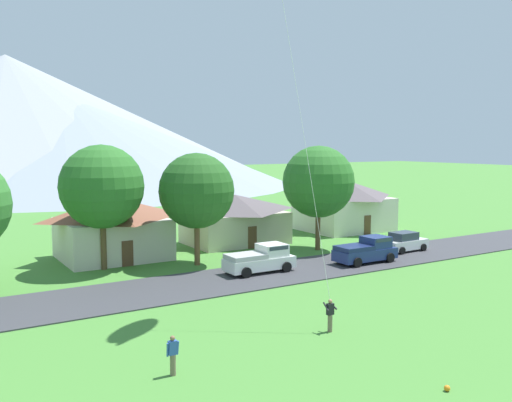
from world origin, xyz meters
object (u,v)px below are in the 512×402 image
(tree_near_right, at_px, (102,187))
(tree_far_right, at_px, (318,182))
(pickup_truck_navy_east_side, at_px, (366,250))
(watcher_person, at_px, (173,355))
(house_rightmost, at_px, (112,227))
(house_leftmost, at_px, (344,204))
(parked_car_white_mid_west, at_px, (404,242))
(house_right_center, at_px, (235,218))
(pickup_truck_white_west_side, at_px, (261,259))
(soccer_ball, at_px, (447,388))
(tree_center, at_px, (197,191))

(tree_near_right, relative_size, tree_far_right, 1.01)
(pickup_truck_navy_east_side, xyz_separation_m, watcher_person, (-21.57, -11.83, -0.18))
(house_rightmost, relative_size, watcher_person, 5.24)
(house_rightmost, distance_m, tree_far_right, 18.00)
(house_leftmost, xyz_separation_m, house_rightmost, (-26.15, -1.61, -0.21))
(tree_far_right, bearing_deg, house_rightmost, 160.01)
(tree_far_right, xyz_separation_m, parked_car_white_mid_west, (5.84, -4.74, -5.20))
(watcher_person, bearing_deg, tree_near_right, 80.95)
(house_right_center, relative_size, parked_car_white_mid_west, 2.25)
(tree_far_right, bearing_deg, house_leftmost, 38.69)
(pickup_truck_white_west_side, relative_size, pickup_truck_navy_east_side, 1.00)
(house_leftmost, relative_size, soccer_ball, 39.95)
(pickup_truck_navy_east_side, distance_m, watcher_person, 24.60)
(pickup_truck_navy_east_side, bearing_deg, pickup_truck_white_west_side, 169.90)
(house_leftmost, relative_size, tree_center, 1.10)
(tree_far_right, distance_m, soccer_ball, 29.14)
(tree_far_right, bearing_deg, pickup_truck_navy_east_side, -91.57)
(house_leftmost, bearing_deg, tree_center, -160.41)
(house_rightmost, relative_size, parked_car_white_mid_west, 2.07)
(house_leftmost, relative_size, house_rightmost, 1.09)
(house_leftmost, height_order, pickup_truck_white_west_side, house_leftmost)
(house_right_center, distance_m, tree_near_right, 15.07)
(tree_near_right, height_order, watcher_person, tree_near_right)
(house_leftmost, distance_m, watcher_person, 40.69)
(pickup_truck_navy_east_side, xyz_separation_m, soccer_ball, (-13.20, -18.74, -0.94))
(house_rightmost, height_order, pickup_truck_white_west_side, house_rightmost)
(tree_center, bearing_deg, tree_far_right, -0.21)
(house_leftmost, bearing_deg, tree_near_right, -169.24)
(pickup_truck_white_west_side, bearing_deg, tree_center, 119.53)
(watcher_person, bearing_deg, pickup_truck_navy_east_side, 28.74)
(tree_center, relative_size, pickup_truck_white_west_side, 1.67)
(tree_center, bearing_deg, parked_car_white_mid_west, -15.14)
(house_rightmost, xyz_separation_m, parked_car_white_mid_west, (22.44, -10.77, -1.77))
(pickup_truck_white_west_side, relative_size, watcher_person, 3.12)
(tree_far_right, bearing_deg, soccer_ball, -117.98)
(house_leftmost, relative_size, parked_car_white_mid_west, 2.25)
(house_leftmost, bearing_deg, house_right_center, -176.60)
(tree_near_right, bearing_deg, tree_center, -18.93)
(watcher_person, height_order, soccer_ball, watcher_person)
(tree_far_right, distance_m, pickup_truck_navy_east_side, 8.17)
(house_right_center, height_order, parked_car_white_mid_west, house_right_center)
(house_right_center, bearing_deg, pickup_truck_white_west_side, -110.79)
(house_rightmost, distance_m, pickup_truck_navy_east_side, 20.69)
(house_right_center, xyz_separation_m, soccer_ball, (-8.78, -32.00, -2.28))
(tree_far_right, bearing_deg, watcher_person, -139.95)
(pickup_truck_white_west_side, distance_m, soccer_ball, 20.80)
(tree_center, height_order, tree_far_right, tree_far_right)
(house_rightmost, bearing_deg, pickup_truck_navy_east_side, -37.25)
(tree_near_right, height_order, pickup_truck_navy_east_side, tree_near_right)
(tree_far_right, height_order, pickup_truck_white_west_side, tree_far_right)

